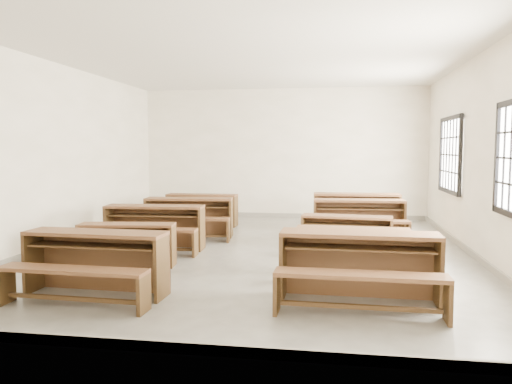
% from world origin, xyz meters
% --- Properties ---
extents(room, '(8.50, 8.50, 3.20)m').
position_xyz_m(room, '(0.09, 0.00, 2.14)').
color(room, gray).
rests_on(room, ground).
extents(desk_set_0, '(1.71, 0.93, 0.76)m').
position_xyz_m(desk_set_0, '(-1.47, -2.80, 0.44)').
color(desk_set_0, brown).
rests_on(desk_set_0, ground).
extents(desk_set_1, '(1.47, 0.88, 0.63)m').
position_xyz_m(desk_set_1, '(-1.70, -1.36, 0.37)').
color(desk_set_1, brown).
rests_on(desk_set_1, ground).
extents(desk_set_2, '(1.72, 0.96, 0.75)m').
position_xyz_m(desk_set_2, '(-1.74, -0.12, 0.44)').
color(desk_set_2, brown).
rests_on(desk_set_2, ground).
extents(desk_set_3, '(1.77, 1.05, 0.76)m').
position_xyz_m(desk_set_3, '(-1.51, 1.14, 0.44)').
color(desk_set_3, brown).
rests_on(desk_set_3, ground).
extents(desk_set_4, '(1.58, 0.84, 0.71)m').
position_xyz_m(desk_set_4, '(-1.63, 2.52, 0.41)').
color(desk_set_4, brown).
rests_on(desk_set_4, ground).
extents(desk_set_5, '(1.77, 0.95, 0.79)m').
position_xyz_m(desk_set_5, '(1.57, -2.60, 0.46)').
color(desk_set_5, brown).
rests_on(desk_set_5, ground).
extents(desk_set_6, '(1.51, 0.81, 0.67)m').
position_xyz_m(desk_set_6, '(1.53, -1.55, 0.39)').
color(desk_set_6, brown).
rests_on(desk_set_6, ground).
extents(desk_set_7, '(1.50, 0.88, 0.65)m').
position_xyz_m(desk_set_7, '(1.48, -0.13, 0.38)').
color(desk_set_7, brown).
rests_on(desk_set_7, ground).
extents(desk_set_8, '(1.73, 0.96, 0.76)m').
position_xyz_m(desk_set_8, '(1.75, 1.33, 0.44)').
color(desk_set_8, brown).
rests_on(desk_set_8, ground).
extents(desk_set_9, '(1.80, 0.99, 0.79)m').
position_xyz_m(desk_set_9, '(1.75, 2.27, 0.46)').
color(desk_set_9, brown).
rests_on(desk_set_9, ground).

